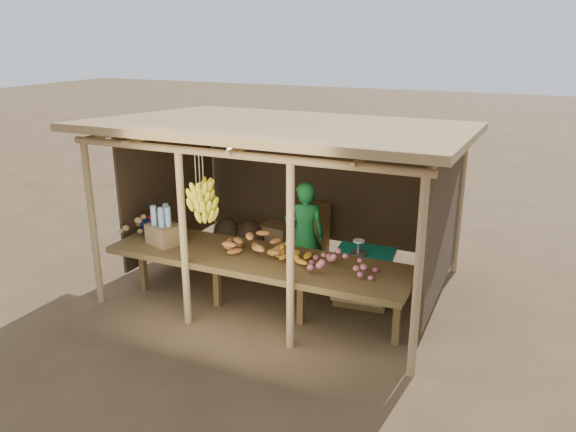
% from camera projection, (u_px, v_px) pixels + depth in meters
% --- Properties ---
extents(ground, '(60.00, 60.00, 0.00)m').
position_uv_depth(ground, '(288.00, 285.00, 8.08)').
color(ground, brown).
rests_on(ground, ground).
extents(stall_structure, '(4.70, 3.50, 2.43)m').
position_uv_depth(stall_structure, '(291.00, 152.00, 7.61)').
color(stall_structure, tan).
rests_on(stall_structure, ground).
extents(counter, '(3.90, 1.05, 0.80)m').
position_uv_depth(counter, '(257.00, 261.00, 7.03)').
color(counter, brown).
rests_on(counter, ground).
extents(potato_heap, '(0.91, 0.59, 0.36)m').
position_uv_depth(potato_heap, '(149.00, 224.00, 7.66)').
color(potato_heap, '#94764C').
rests_on(potato_heap, counter).
extents(sweet_potato_heap, '(0.97, 0.68, 0.35)m').
position_uv_depth(sweet_potato_heap, '(252.00, 241.00, 7.03)').
color(sweet_potato_heap, '#B46E2E').
rests_on(sweet_potato_heap, counter).
extents(onion_heap, '(0.88, 0.64, 0.36)m').
position_uv_depth(onion_heap, '(340.00, 258.00, 6.49)').
color(onion_heap, '#BD5C62').
rests_on(onion_heap, counter).
extents(banana_pile, '(0.57, 0.39, 0.34)m').
position_uv_depth(banana_pile, '(289.00, 247.00, 6.86)').
color(banana_pile, gold).
rests_on(banana_pile, counter).
extents(tomato_basin, '(0.36, 0.36, 0.19)m').
position_uv_depth(tomato_basin, '(154.00, 222.00, 8.04)').
color(tomato_basin, navy).
rests_on(tomato_basin, counter).
extents(bottle_box, '(0.51, 0.45, 0.53)m').
position_uv_depth(bottle_box, '(164.00, 229.00, 7.38)').
color(bottle_box, olive).
rests_on(bottle_box, counter).
extents(vendor, '(0.67, 0.57, 1.56)m').
position_uv_depth(vendor, '(304.00, 236.00, 7.80)').
color(vendor, '#1A7631').
rests_on(vendor, ground).
extents(tarp_crate, '(0.82, 0.72, 0.91)m').
position_uv_depth(tarp_crate, '(363.00, 275.00, 7.50)').
color(tarp_crate, brown).
rests_on(tarp_crate, ground).
extents(carton_stack, '(1.15, 0.47, 0.85)m').
position_uv_depth(carton_stack, '(298.00, 232.00, 9.14)').
color(carton_stack, olive).
rests_on(carton_stack, ground).
extents(burlap_sacks, '(0.90, 0.47, 0.64)m').
position_uv_depth(burlap_sacks, '(238.00, 235.00, 9.28)').
color(burlap_sacks, '#42311E').
rests_on(burlap_sacks, ground).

